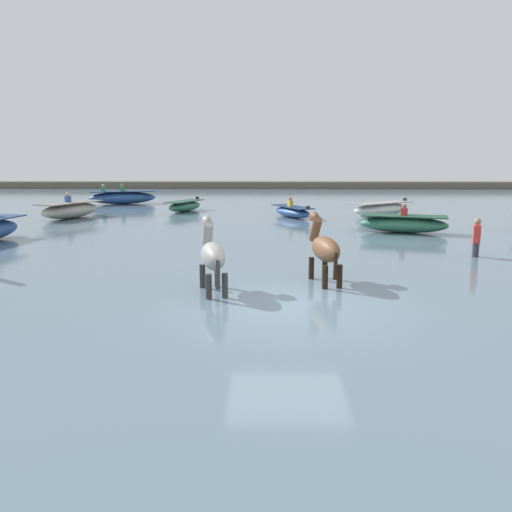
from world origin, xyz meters
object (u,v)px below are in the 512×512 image
Objects in this scene: horse_trailing_bay at (324,250)px; boat_distant_west at (185,206)px; boat_mid_outer at (123,197)px; boat_near_starboard at (292,212)px; horse_lead_grey at (212,257)px; boat_distant_east at (381,209)px; boat_far_inshore at (404,224)px; boat_near_port at (70,210)px; person_wading_mid at (476,243)px.

boat_distant_west is at bearing 109.80° from horse_trailing_bay.
boat_distant_west is at bearing -43.59° from boat_mid_outer.
horse_lead_grey is at bearing -99.60° from boat_near_starboard.
boat_distant_east is (4.65, 0.84, 0.06)m from boat_near_starboard.
boat_mid_outer is at bearing 157.16° from boat_distant_east.
horse_trailing_bay reaches higher than boat_distant_east.
horse_lead_grey is at bearing -160.34° from horse_trailing_bay.
horse_trailing_bay is at bearing -107.18° from boat_distant_east.
boat_far_inshore is at bearing -51.46° from boat_near_starboard.
boat_near_starboard is 0.82× the size of boat_near_port.
horse_trailing_bay is 0.47× the size of boat_mid_outer.
boat_mid_outer is at bearing 116.89° from horse_trailing_bay.
boat_near_starboard is at bearing 80.40° from horse_lead_grey.
boat_near_starboard is (10.62, -7.27, -0.14)m from boat_mid_outer.
boat_distant_east is at bearing 65.42° from horse_lead_grey.
person_wading_mid is at bearing -48.48° from boat_mid_outer.
horse_trailing_bay is 0.57× the size of boat_far_inshore.
boat_near_port is (-11.18, 13.29, -0.39)m from horse_trailing_bay.
person_wading_mid is at bearing -64.08° from boat_near_starboard.
horse_lead_grey is 2.77m from horse_trailing_bay.
horse_lead_grey is 23.52m from boat_mid_outer.
boat_mid_outer reaches higher than boat_near_starboard.
boat_far_inshore reaches higher than boat_distant_west.
horse_trailing_bay is 0.56× the size of boat_distant_east.
boat_distant_east is (0.43, 6.14, -0.01)m from boat_far_inshore.
boat_near_port is 18.95m from person_wading_mid.
boat_near_port is at bearing 130.07° from horse_trailing_bay.
boat_distant_west is at bearing 100.90° from horse_lead_grey.
boat_far_inshore is 2.24× the size of person_wading_mid.
horse_trailing_bay reaches higher than boat_near_port.
horse_lead_grey is 8.75m from person_wading_mid.
boat_far_inshore is at bearing 54.71° from horse_lead_grey.
horse_lead_grey is 11.65m from boat_far_inshore.
boat_mid_outer is (-10.72, 21.14, -0.37)m from horse_trailing_bay.
person_wading_mid is (16.16, -9.89, 0.02)m from boat_near_port.
horse_trailing_bay is 17.37m from boat_near_port.
boat_far_inshore is (4.12, 8.57, -0.44)m from horse_trailing_bay.
boat_far_inshore is 5.24m from person_wading_mid.
boat_mid_outer is 1.47× the size of boat_distant_west.
person_wading_mid is (5.09, -10.47, 0.14)m from boat_near_starboard.
boat_far_inshore is (6.73, 9.50, -0.44)m from horse_lead_grey.
boat_near_port is at bearing -147.15° from boat_distant_west.
boat_distant_west is (4.73, -4.51, -0.13)m from boat_mid_outer.
boat_near_starboard is 11.64m from person_wading_mid.
boat_mid_outer is 1.21× the size of boat_far_inshore.
boat_distant_east is (10.54, -1.93, 0.05)m from boat_distant_west.
boat_near_starboard is 4.73m from boat_distant_east.
horse_trailing_bay is at bearing -89.58° from boat_near_starboard.
boat_far_inshore is at bearing -38.59° from boat_distant_west.
boat_distant_west is 1.84× the size of person_wading_mid.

